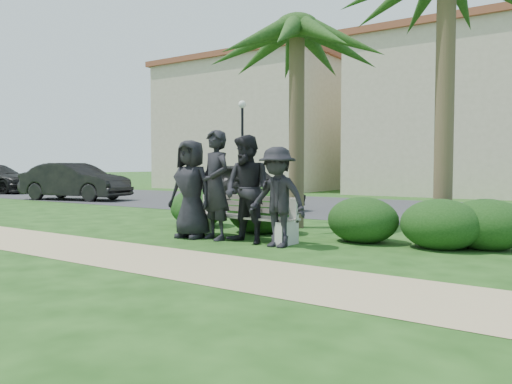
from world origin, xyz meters
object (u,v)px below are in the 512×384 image
Objects in this scene: man_c at (247,189)px; street_lamp at (242,130)px; palm_left at (297,29)px; park_bench at (241,220)px; man_d at (277,197)px; car_a at (243,185)px; man_a at (191,189)px; car_b at (75,182)px; man_b at (215,185)px.

street_lamp is at bearing 134.65° from man_c.
park_bench is at bearing -88.83° from palm_left.
man_d is (0.62, -0.05, -0.11)m from man_c.
street_lamp is 8.22m from car_a.
man_c is at bearing -0.28° from man_a.
car_b is (-2.85, -6.91, -2.24)m from street_lamp.
man_a is 1.20m from man_c.
palm_left is 1.19× the size of car_b.
man_a is 1.10× the size of man_d.
street_lamp is 12.72m from palm_left.
man_d is at bearing -2.82° from man_a.
man_d is (0.97, -0.37, 0.46)m from park_bench.
street_lamp reaches higher than man_a.
man_b is 1.32m from man_d.
man_a is 6.25m from car_a.
street_lamp is 15.31m from man_d.
man_b reaches higher than car_a.
car_a is at bearing 114.39° from man_a.
car_b reaches higher than car_a.
car_b is at bearing 106.11° from car_a.
palm_left reaches higher than car_a.
man_d is at bearing -67.07° from palm_left.
car_a is (-4.05, 5.50, -0.21)m from man_c.
man_a is 0.43× the size of car_a.
man_c reaches higher than park_bench.
palm_left is at bearing -49.14° from street_lamp.
man_d is (9.30, -11.97, -2.15)m from street_lamp.
car_a is (4.62, -6.41, -2.24)m from street_lamp.
palm_left is 11.95m from car_b.
man_a is (7.48, -11.97, -2.07)m from street_lamp.
man_b reaches higher than man_c.
street_lamp is 14.27m from man_a.
palm_left is (-0.39, 2.34, 3.20)m from man_c.
man_b is 0.47× the size of car_a.
man_c is (0.35, -0.32, 0.57)m from park_bench.
car_b is (-10.84, 5.00, -0.26)m from man_b.
man_a is at bearing -140.45° from car_a.
man_c is (0.69, -0.01, -0.05)m from man_b.
car_b is (-11.18, 4.69, 0.36)m from park_bench.
car_a is (-3.66, 3.17, -3.41)m from palm_left.
palm_left reaches higher than car_b.
man_b is 6.45m from car_a.
park_bench is 0.51× the size of car_b.
man_b reaches higher than man_d.
man_d is at bearing -52.16° from street_lamp.
car_b is at bearing 151.06° from man_a.
street_lamp is 0.85× the size of palm_left.
car_a is (-3.37, 5.49, -0.26)m from man_b.
man_a is (-0.85, -0.37, 0.54)m from park_bench.
street_lamp reaches higher than man_b.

